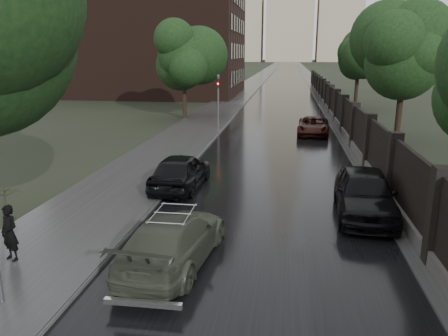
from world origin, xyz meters
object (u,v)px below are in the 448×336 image
(traffic_light, at_px, (218,97))
(volga_sedan, at_px, (173,239))
(tree_right_b, at_px, (404,62))
(pedestrian_umbrella, at_px, (5,203))
(hatchback_left, at_px, (181,171))
(car_right_near, at_px, (365,193))
(car_right_far, at_px, (313,126))
(tree_left_far, at_px, (183,56))
(tree_right_c, at_px, (359,58))

(traffic_light, distance_m, volga_sedan, 21.03)
(tree_right_b, relative_size, pedestrian_umbrella, 2.97)
(hatchback_left, bearing_deg, tree_right_b, -131.77)
(traffic_light, distance_m, pedestrian_umbrella, 21.70)
(car_right_near, distance_m, pedestrian_umbrella, 11.11)
(traffic_light, bearing_deg, car_right_near, -64.90)
(traffic_light, relative_size, car_right_far, 0.90)
(car_right_far, bearing_deg, car_right_near, -83.01)
(tree_left_far, height_order, traffic_light, tree_left_far)
(tree_left_far, distance_m, car_right_near, 24.69)
(volga_sedan, xyz_separation_m, car_right_near, (5.60, 4.42, 0.13))
(car_right_far, xyz_separation_m, pedestrian_umbrella, (-8.86, -20.67, 1.11))
(traffic_light, bearing_deg, tree_left_far, 126.47)
(tree_left_far, bearing_deg, car_right_far, -29.52)
(car_right_near, height_order, pedestrian_umbrella, pedestrian_umbrella)
(traffic_light, distance_m, car_right_far, 7.05)
(tree_left_far, xyz_separation_m, hatchback_left, (4.40, -19.32, -4.49))
(volga_sedan, relative_size, car_right_far, 1.06)
(tree_left_far, relative_size, hatchback_left, 1.68)
(car_right_near, height_order, car_right_far, car_right_near)
(car_right_near, bearing_deg, tree_right_c, 85.45)
(tree_right_b, relative_size, tree_right_c, 1.00)
(tree_left_far, relative_size, car_right_near, 1.55)
(tree_right_c, height_order, car_right_far, tree_right_c)
(car_right_far, relative_size, pedestrian_umbrella, 1.89)
(hatchback_left, relative_size, pedestrian_umbrella, 1.86)
(pedestrian_umbrella, bearing_deg, car_right_near, 49.19)
(tree_left_far, xyz_separation_m, tree_right_b, (15.50, -8.00, -0.29))
(traffic_light, bearing_deg, pedestrian_umbrella, -95.55)
(tree_left_far, distance_m, volga_sedan, 26.90)
(tree_right_b, distance_m, volga_sedan, 20.77)
(car_right_near, bearing_deg, hatchback_left, 165.99)
(volga_sedan, relative_size, hatchback_left, 1.07)
(tree_right_b, relative_size, hatchback_left, 1.60)
(pedestrian_umbrella, bearing_deg, tree_left_far, 114.91)
(hatchback_left, xyz_separation_m, car_right_far, (6.06, 13.39, -0.13))
(tree_right_c, bearing_deg, volga_sedan, -105.13)
(pedestrian_umbrella, bearing_deg, volga_sedan, 31.31)
(tree_right_b, relative_size, volga_sedan, 1.49)
(tree_right_c, bearing_deg, hatchback_left, -110.74)
(tree_left_far, bearing_deg, car_right_near, -62.00)
(hatchback_left, bearing_deg, tree_left_far, -74.49)
(tree_right_b, bearing_deg, pedestrian_umbrella, -126.78)
(traffic_light, height_order, pedestrian_umbrella, traffic_light)
(tree_right_c, distance_m, traffic_light, 19.26)
(tree_right_b, distance_m, traffic_light, 12.44)
(tree_right_b, height_order, car_right_far, tree_right_b)
(volga_sedan, height_order, pedestrian_umbrella, pedestrian_umbrella)
(car_right_near, xyz_separation_m, car_right_far, (-0.94, 15.52, -0.19))
(car_right_far, bearing_deg, tree_right_b, -18.87)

